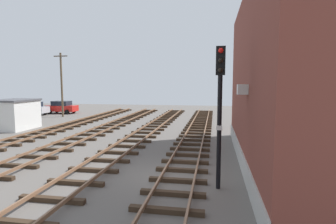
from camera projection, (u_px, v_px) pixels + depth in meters
ground_plane at (167, 176)px, 12.37m from camera, size 80.00×80.00×0.00m
track_near_building at (180, 174)px, 12.26m from camera, size 2.50×58.69×0.32m
track_centre at (93, 169)px, 12.97m from camera, size 2.50×58.69×0.32m
track_far at (16, 165)px, 13.67m from camera, size 2.50×58.69×0.32m
signal_mast at (220, 101)px, 10.57m from camera, size 0.36×0.40×5.64m
brick_building at (313, 80)px, 13.37m from camera, size 7.21×15.85×8.81m
control_hut at (15, 114)px, 24.98m from camera, size 3.00×3.80×2.76m
parked_car_red at (62, 107)px, 38.16m from camera, size 4.20×2.04×1.76m
parked_car_silver at (32, 108)px, 36.14m from camera, size 4.20×2.04×1.76m
utility_pole_far at (62, 84)px, 34.02m from camera, size 1.80×0.24×7.99m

